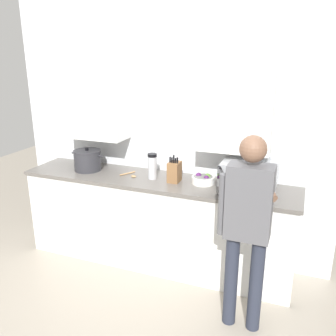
{
  "coord_description": "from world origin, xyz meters",
  "views": [
    {
      "loc": [
        1.37,
        -2.35,
        2.18
      ],
      "look_at": [
        0.15,
        0.8,
        1.1
      ],
      "focal_mm": 38.54,
      "sensor_mm": 36.0,
      "label": 1
    }
  ],
  "objects_px": {
    "stock_pot": "(88,160)",
    "knife_block": "(174,172)",
    "microwave_oven": "(246,176)",
    "fruit_bowl": "(203,179)",
    "person_figure": "(247,219)",
    "thermos_flask": "(152,166)",
    "wooden_spoon": "(131,175)"
  },
  "relations": [
    {
      "from": "knife_block",
      "to": "person_figure",
      "type": "bearing_deg",
      "value": -37.69
    },
    {
      "from": "thermos_flask",
      "to": "knife_block",
      "type": "distance_m",
      "value": 0.24
    },
    {
      "from": "microwave_oven",
      "to": "fruit_bowl",
      "type": "distance_m",
      "value": 0.43
    },
    {
      "from": "person_figure",
      "to": "fruit_bowl",
      "type": "bearing_deg",
      "value": 128.27
    },
    {
      "from": "wooden_spoon",
      "to": "fruit_bowl",
      "type": "bearing_deg",
      "value": 4.28
    },
    {
      "from": "microwave_oven",
      "to": "wooden_spoon",
      "type": "bearing_deg",
      "value": -178.3
    },
    {
      "from": "knife_block",
      "to": "fruit_bowl",
      "type": "height_order",
      "value": "knife_block"
    },
    {
      "from": "knife_block",
      "to": "fruit_bowl",
      "type": "distance_m",
      "value": 0.29
    },
    {
      "from": "person_figure",
      "to": "thermos_flask",
      "type": "bearing_deg",
      "value": 149.02
    },
    {
      "from": "knife_block",
      "to": "wooden_spoon",
      "type": "distance_m",
      "value": 0.49
    },
    {
      "from": "microwave_oven",
      "to": "wooden_spoon",
      "type": "relative_size",
      "value": 3.7
    },
    {
      "from": "fruit_bowl",
      "to": "wooden_spoon",
      "type": "height_order",
      "value": "fruit_bowl"
    },
    {
      "from": "stock_pot",
      "to": "wooden_spoon",
      "type": "relative_size",
      "value": 1.98
    },
    {
      "from": "person_figure",
      "to": "microwave_oven",
      "type": "bearing_deg",
      "value": 100.69
    },
    {
      "from": "stock_pot",
      "to": "thermos_flask",
      "type": "bearing_deg",
      "value": -0.39
    },
    {
      "from": "fruit_bowl",
      "to": "stock_pot",
      "type": "bearing_deg",
      "value": -177.87
    },
    {
      "from": "knife_block",
      "to": "fruit_bowl",
      "type": "xyz_separation_m",
      "value": [
        0.28,
        0.05,
        -0.06
      ]
    },
    {
      "from": "knife_block",
      "to": "fruit_bowl",
      "type": "bearing_deg",
      "value": 10.79
    },
    {
      "from": "thermos_flask",
      "to": "fruit_bowl",
      "type": "height_order",
      "value": "thermos_flask"
    },
    {
      "from": "fruit_bowl",
      "to": "person_figure",
      "type": "xyz_separation_m",
      "value": [
        0.55,
        -0.7,
        -0.03
      ]
    },
    {
      "from": "microwave_oven",
      "to": "person_figure",
      "type": "xyz_separation_m",
      "value": [
        0.13,
        -0.67,
        -0.12
      ]
    },
    {
      "from": "stock_pot",
      "to": "knife_block",
      "type": "bearing_deg",
      "value": -0.31
    },
    {
      "from": "microwave_oven",
      "to": "fruit_bowl",
      "type": "height_order",
      "value": "microwave_oven"
    },
    {
      "from": "stock_pot",
      "to": "wooden_spoon",
      "type": "height_order",
      "value": "stock_pot"
    },
    {
      "from": "thermos_flask",
      "to": "person_figure",
      "type": "xyz_separation_m",
      "value": [
        1.07,
        -0.64,
        -0.12
      ]
    },
    {
      "from": "microwave_oven",
      "to": "wooden_spoon",
      "type": "distance_m",
      "value": 1.2
    },
    {
      "from": "microwave_oven",
      "to": "thermos_flask",
      "type": "xyz_separation_m",
      "value": [
        -0.94,
        -0.03,
        -0.0
      ]
    },
    {
      "from": "thermos_flask",
      "to": "person_figure",
      "type": "bearing_deg",
      "value": -30.98
    },
    {
      "from": "stock_pot",
      "to": "knife_block",
      "type": "xyz_separation_m",
      "value": [
        1.01,
        -0.01,
        -0.01
      ]
    },
    {
      "from": "wooden_spoon",
      "to": "person_figure",
      "type": "height_order",
      "value": "person_figure"
    },
    {
      "from": "stock_pot",
      "to": "knife_block",
      "type": "relative_size",
      "value": 1.39
    },
    {
      "from": "knife_block",
      "to": "wooden_spoon",
      "type": "bearing_deg",
      "value": -179.57
    }
  ]
}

